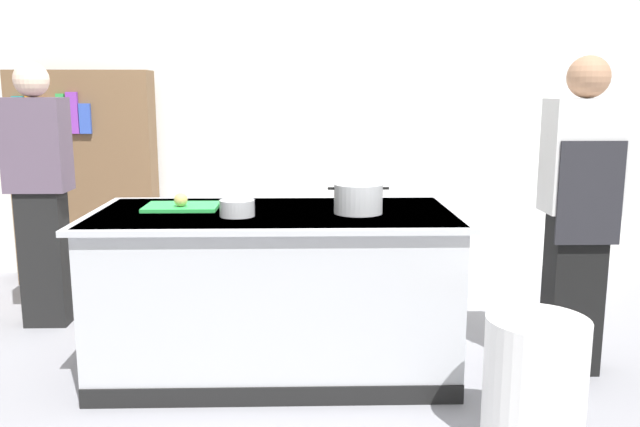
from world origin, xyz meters
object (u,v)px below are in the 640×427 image
at_px(person_chef, 579,210).
at_px(person_guest, 40,189).
at_px(bookshelf, 86,178).
at_px(mixing_bowl, 237,208).
at_px(stock_pot, 358,199).
at_px(trash_bin, 534,383).
at_px(onion, 181,200).

distance_m(person_chef, person_guest, 3.29).
bearing_deg(person_guest, bookshelf, -165.96).
distance_m(mixing_bowl, person_chef, 1.82).
distance_m(mixing_bowl, person_guest, 1.64).
relative_size(person_chef, person_guest, 1.00).
distance_m(stock_pot, bookshelf, 2.76).
bearing_deg(person_chef, trash_bin, 150.67).
height_order(stock_pot, person_chef, person_chef).
bearing_deg(person_chef, bookshelf, 62.16).
height_order(mixing_bowl, person_chef, person_chef).
relative_size(person_chef, bookshelf, 1.01).
bearing_deg(stock_pot, trash_bin, -48.15).
distance_m(mixing_bowl, trash_bin, 1.65).
relative_size(onion, trash_bin, 0.13).
bearing_deg(mixing_bowl, bookshelf, 126.11).
bearing_deg(stock_pot, bookshelf, 137.68).
height_order(onion, bookshelf, bookshelf).
xyz_separation_m(stock_pot, bookshelf, (-2.04, 1.86, -0.12)).
bearing_deg(stock_pot, mixing_bowl, -173.66).
bearing_deg(mixing_bowl, person_guest, 146.64).
distance_m(onion, stock_pot, 0.96).
height_order(trash_bin, person_chef, person_chef).
bearing_deg(onion, bookshelf, 121.81).
bearing_deg(person_guest, person_chef, 87.19).
distance_m(person_guest, bookshelf, 1.03).
bearing_deg(bookshelf, person_chef, -29.97).
xyz_separation_m(stock_pot, mixing_bowl, (-0.63, -0.07, -0.04)).
xyz_separation_m(mixing_bowl, person_guest, (-1.37, 0.90, -0.03)).
bearing_deg(trash_bin, mixing_bowl, 151.83).
relative_size(mixing_bowl, bookshelf, 0.11).
height_order(mixing_bowl, bookshelf, bookshelf).
bearing_deg(person_chef, mixing_bowl, 94.25).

